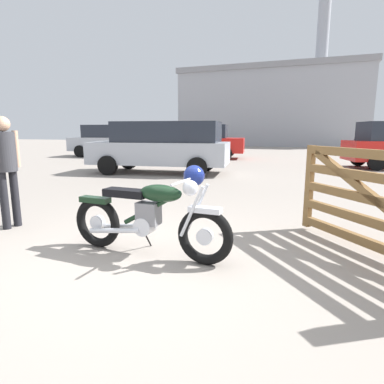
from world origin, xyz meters
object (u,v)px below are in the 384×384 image
(red_hatchback_near, at_px, (162,146))
(silver_sedan_mid, at_px, (114,140))
(bystander, at_px, (6,161))
(blue_hatchback_right, at_px, (197,140))
(vintage_motorcycle, at_px, (152,215))

(red_hatchback_near, bearing_deg, silver_sedan_mid, -52.85)
(bystander, xyz_separation_m, silver_sedan_mid, (-5.30, 12.47, -0.08))
(red_hatchback_near, distance_m, blue_hatchback_right, 6.21)
(vintage_motorcycle, bearing_deg, blue_hatchback_right, 109.62)
(red_hatchback_near, height_order, silver_sedan_mid, same)
(bystander, distance_m, silver_sedan_mid, 13.55)
(vintage_motorcycle, bearing_deg, silver_sedan_mid, 127.42)
(red_hatchback_near, bearing_deg, blue_hatchback_right, -89.76)
(red_hatchback_near, bearing_deg, bystander, 86.98)
(blue_hatchback_right, bearing_deg, bystander, -92.64)
(bystander, distance_m, blue_hatchback_right, 12.86)
(vintage_motorcycle, height_order, silver_sedan_mid, silver_sedan_mid)
(blue_hatchback_right, relative_size, silver_sedan_mid, 1.03)
(vintage_motorcycle, height_order, red_hatchback_near, red_hatchback_near)
(bystander, xyz_separation_m, red_hatchback_near, (-0.15, 6.65, -0.08))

